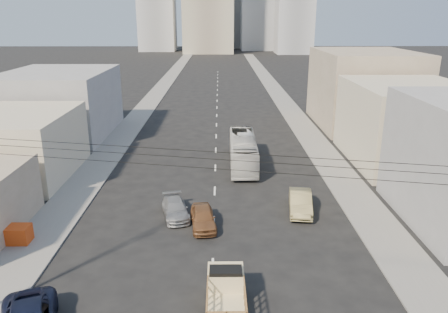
{
  "coord_description": "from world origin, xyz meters",
  "views": [
    {
      "loc": [
        0.45,
        -14.94,
        14.4
      ],
      "look_at": [
        0.79,
        18.82,
        3.5
      ],
      "focal_mm": 35.0,
      "sensor_mm": 36.0,
      "label": 1
    }
  ],
  "objects_px": {
    "city_bus": "(243,151)",
    "sedan_grey": "(175,209)",
    "sedan_tan": "(300,202)",
    "crate_stack": "(16,234)",
    "flatbed_pickup": "(226,292)",
    "sedan_brown": "(203,218)"
  },
  "relations": [
    {
      "from": "flatbed_pickup",
      "to": "sedan_brown",
      "type": "xyz_separation_m",
      "value": [
        -1.5,
        9.38,
        -0.38
      ]
    },
    {
      "from": "sedan_tan",
      "to": "crate_stack",
      "type": "distance_m",
      "value": 20.21
    },
    {
      "from": "city_bus",
      "to": "sedan_brown",
      "type": "height_order",
      "value": "city_bus"
    },
    {
      "from": "sedan_brown",
      "to": "sedan_grey",
      "type": "height_order",
      "value": "sedan_brown"
    },
    {
      "from": "flatbed_pickup",
      "to": "sedan_brown",
      "type": "relative_size",
      "value": 1.06
    },
    {
      "from": "flatbed_pickup",
      "to": "sedan_grey",
      "type": "relative_size",
      "value": 1.03
    },
    {
      "from": "sedan_grey",
      "to": "crate_stack",
      "type": "xyz_separation_m",
      "value": [
        -10.1,
        -4.04,
        0.07
      ]
    },
    {
      "from": "sedan_brown",
      "to": "sedan_tan",
      "type": "distance_m",
      "value": 7.79
    },
    {
      "from": "city_bus",
      "to": "sedan_brown",
      "type": "xyz_separation_m",
      "value": [
        -3.55,
        -13.62,
        -0.79
      ]
    },
    {
      "from": "city_bus",
      "to": "sedan_tan",
      "type": "height_order",
      "value": "city_bus"
    },
    {
      "from": "flatbed_pickup",
      "to": "sedan_brown",
      "type": "distance_m",
      "value": 9.51
    },
    {
      "from": "city_bus",
      "to": "sedan_grey",
      "type": "height_order",
      "value": "city_bus"
    },
    {
      "from": "sedan_tan",
      "to": "sedan_grey",
      "type": "xyz_separation_m",
      "value": [
        -9.53,
        -0.75,
        -0.15
      ]
    },
    {
      "from": "sedan_tan",
      "to": "crate_stack",
      "type": "xyz_separation_m",
      "value": [
        -19.64,
        -4.79,
        -0.08
      ]
    },
    {
      "from": "sedan_brown",
      "to": "crate_stack",
      "type": "bearing_deg",
      "value": -176.27
    },
    {
      "from": "sedan_brown",
      "to": "sedan_tan",
      "type": "bearing_deg",
      "value": 11.23
    },
    {
      "from": "sedan_tan",
      "to": "flatbed_pickup",
      "type": "bearing_deg",
      "value": -109.22
    },
    {
      "from": "flatbed_pickup",
      "to": "crate_stack",
      "type": "distance_m",
      "value": 15.44
    },
    {
      "from": "flatbed_pickup",
      "to": "city_bus",
      "type": "height_order",
      "value": "city_bus"
    },
    {
      "from": "sedan_grey",
      "to": "sedan_brown",
      "type": "bearing_deg",
      "value": -51.72
    },
    {
      "from": "sedan_brown",
      "to": "crate_stack",
      "type": "height_order",
      "value": "sedan_brown"
    },
    {
      "from": "sedan_brown",
      "to": "sedan_grey",
      "type": "xyz_separation_m",
      "value": [
        -2.14,
        1.7,
        -0.09
      ]
    }
  ]
}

